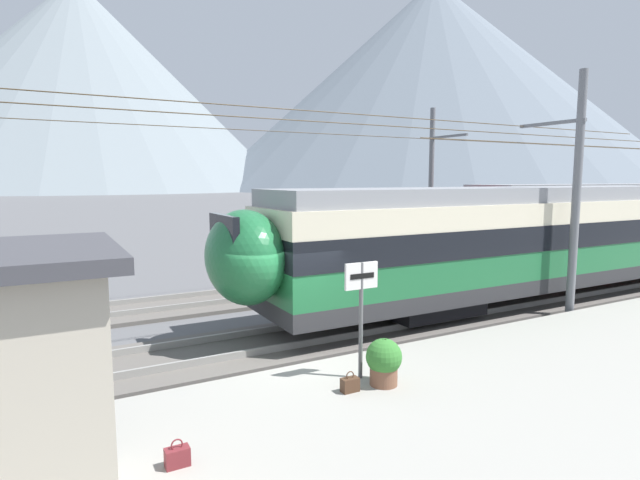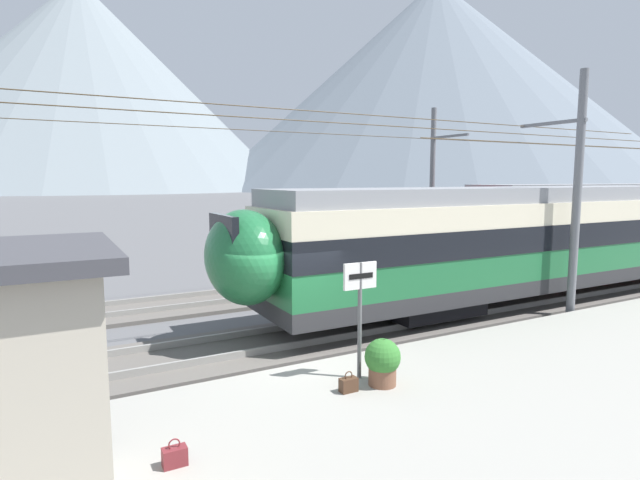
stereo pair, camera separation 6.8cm
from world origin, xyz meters
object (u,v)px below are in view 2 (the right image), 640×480
(catenary_mast_far_side, at_px, (435,184))
(potted_plant_platform_edge, at_px, (383,360))
(train_far_track, at_px, (626,214))
(handbag_near_sign, at_px, (349,385))
(platform_sign, at_px, (360,294))
(train_near_platform, at_px, (586,232))
(handbag_beside_passenger, at_px, (175,456))
(passenger_walking, at_px, (83,416))
(catenary_mast_mid, at_px, (572,190))

(catenary_mast_far_side, distance_m, potted_plant_platform_edge, 15.23)
(train_far_track, relative_size, handbag_near_sign, 62.79)
(platform_sign, bearing_deg, handbag_near_sign, -138.97)
(train_near_platform, relative_size, handbag_beside_passenger, 70.60)
(catenary_mast_far_side, distance_m, passenger_walking, 19.48)
(train_far_track, bearing_deg, platform_sign, -159.68)
(train_far_track, relative_size, catenary_mast_far_side, 0.49)
(train_near_platform, relative_size, handbag_near_sign, 71.14)
(train_near_platform, height_order, train_far_track, same)
(train_far_track, xyz_separation_m, potted_plant_platform_edge, (-22.25, -8.79, -1.43))
(platform_sign, height_order, handbag_near_sign, platform_sign)
(train_near_platform, xyz_separation_m, train_far_track, (10.79, 4.97, -0.00))
(handbag_near_sign, bearing_deg, catenary_mast_far_side, 43.67)
(train_far_track, height_order, handbag_near_sign, train_far_track)
(train_near_platform, relative_size, train_far_track, 1.13)
(catenary_mast_far_side, bearing_deg, handbag_beside_passenger, -141.29)
(train_far_track, bearing_deg, handbag_near_sign, -159.12)
(potted_plant_platform_edge, bearing_deg, catenary_mast_mid, 14.38)
(train_near_platform, height_order, passenger_walking, train_near_platform)
(potted_plant_platform_edge, bearing_deg, train_near_platform, 18.44)
(passenger_walking, relative_size, handbag_beside_passenger, 4.42)
(catenary_mast_mid, height_order, potted_plant_platform_edge, catenary_mast_mid)
(train_near_platform, xyz_separation_m, passenger_walking, (-16.51, -4.71, -0.97))
(catenary_mast_far_side, relative_size, potted_plant_platform_edge, 55.61)
(passenger_walking, bearing_deg, catenary_mast_mid, 12.70)
(train_far_track, distance_m, passenger_walking, 28.97)
(train_far_track, relative_size, passenger_walking, 14.10)
(catenary_mast_mid, relative_size, platform_sign, 21.66)
(train_far_track, xyz_separation_m, platform_sign, (-22.44, -8.31, -0.27))
(catenary_mast_mid, distance_m, handbag_beside_passenger, 12.88)
(catenary_mast_far_side, height_order, potted_plant_platform_edge, catenary_mast_far_side)
(catenary_mast_far_side, distance_m, platform_sign, 14.84)
(train_near_platform, distance_m, passenger_walking, 17.19)
(train_near_platform, bearing_deg, train_far_track, 24.75)
(catenary_mast_mid, relative_size, handbag_near_sign, 127.89)
(catenary_mast_far_side, bearing_deg, platform_sign, -136.20)
(catenary_mast_mid, height_order, handbag_beside_passenger, catenary_mast_mid)
(catenary_mast_mid, distance_m, handbag_near_sign, 9.64)
(train_far_track, distance_m, catenary_mast_mid, 15.74)
(handbag_near_sign, distance_m, potted_plant_platform_edge, 0.79)
(handbag_near_sign, relative_size, potted_plant_platform_edge, 0.43)
(catenary_mast_far_side, relative_size, handbag_near_sign, 127.89)
(handbag_beside_passenger, bearing_deg, catenary_mast_mid, 13.75)
(handbag_beside_passenger, bearing_deg, handbag_near_sign, 15.64)
(train_near_platform, relative_size, catenary_mast_far_side, 0.56)
(train_near_platform, distance_m, platform_sign, 12.13)
(catenary_mast_mid, xyz_separation_m, platform_sign, (-8.29, -1.59, -1.84))
(train_near_platform, bearing_deg, handbag_near_sign, -162.73)
(platform_sign, relative_size, potted_plant_platform_edge, 2.57)
(train_near_platform, xyz_separation_m, handbag_near_sign, (-12.17, -3.79, -1.78))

